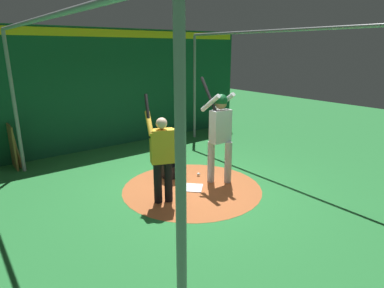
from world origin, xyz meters
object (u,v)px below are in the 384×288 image
at_px(batter, 220,129).
at_px(bat_rack, 12,146).
at_px(catcher, 172,161).
at_px(baseball_0, 198,174).
at_px(home_plate, 192,188).
at_px(visitor, 162,154).

distance_m(batter, bat_rack, 5.07).
height_order(batter, catcher, batter).
relative_size(bat_rack, baseball_0, 14.20).
bearing_deg(catcher, bat_rack, -138.19).
bearing_deg(batter, bat_rack, -139.03).
bearing_deg(home_plate, catcher, 178.96).
relative_size(batter, visitor, 1.11).
xyz_separation_m(batter, bat_rack, (-3.79, -3.29, -0.68)).
bearing_deg(bat_rack, baseball_0, 43.93).
xyz_separation_m(home_plate, batter, (0.08, 0.67, 1.16)).
relative_size(batter, catcher, 2.35).
height_order(visitor, baseball_0, visitor).
distance_m(batter, catcher, 1.33).
relative_size(home_plate, baseball_0, 5.68).
distance_m(batter, baseball_0, 1.25).
distance_m(home_plate, bat_rack, 4.58).
distance_m(home_plate, catcher, 0.84).
xyz_separation_m(home_plate, visitor, (0.15, -0.80, 0.92)).
xyz_separation_m(batter, catcher, (-0.84, -0.65, -0.80)).
bearing_deg(baseball_0, catcher, -121.93).
distance_m(batter, visitor, 1.48).
relative_size(home_plate, visitor, 0.21).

